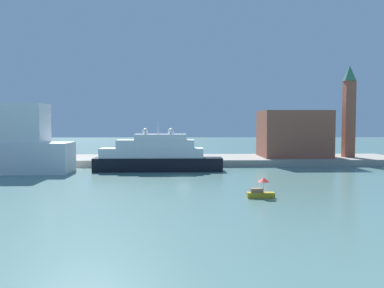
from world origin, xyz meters
name	(u,v)px	position (x,y,z in m)	size (l,w,h in m)	color
ground	(184,177)	(0.00, 0.00, 0.00)	(400.00, 400.00, 0.00)	slate
quay_dock	(183,160)	(0.00, 25.36, 0.83)	(110.00, 18.72, 1.65)	gray
large_yacht	(156,156)	(-5.88, 9.36, 3.25)	(27.85, 4.79, 10.74)	black
small_motorboat	(261,190)	(10.66, -22.25, 1.06)	(3.82, 1.68, 2.85)	#B7991E
harbor_building	(293,134)	(28.79, 25.56, 7.62)	(16.85, 13.57, 11.92)	#93513D
bell_tower	(349,107)	(42.63, 24.02, 14.38)	(3.33, 3.33, 23.43)	#93513D
parked_car	(138,156)	(-10.95, 20.77, 2.23)	(4.28, 1.71, 1.34)	#B21E1E
person_figure	(152,156)	(-7.56, 18.76, 2.50)	(0.36, 0.36, 1.82)	#4C4C4C
mooring_bollard	(209,158)	(6.30, 17.13, 2.04)	(0.46, 0.46, 0.76)	black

